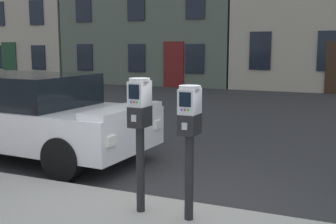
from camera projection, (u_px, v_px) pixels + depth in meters
name	position (u px, v px, depth m)	size (l,w,h in m)	color
ground_plane	(174.00, 218.00, 4.74)	(160.00, 160.00, 0.00)	#28282B
parking_meter_near_kerb	(140.00, 121.00, 4.43)	(0.22, 0.26, 1.43)	black
parking_meter_twin_adjacent	(189.00, 128.00, 4.22)	(0.22, 0.26, 1.37)	black
parked_car_white_suv	(24.00, 113.00, 7.33)	(4.51, 2.04, 1.42)	silver
townhouse_brick_corner	(38.00, 0.00, 26.21)	(7.99, 6.70, 9.39)	#9E9384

